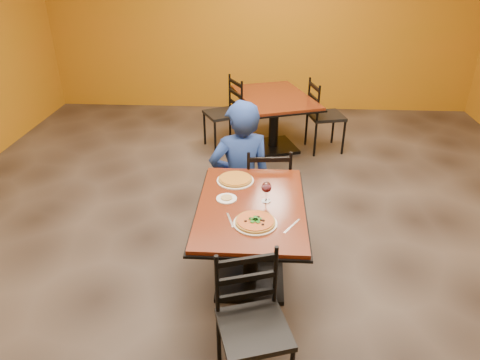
# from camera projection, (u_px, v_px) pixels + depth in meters

# --- Properties ---
(floor) EXTENTS (7.00, 8.00, 0.01)m
(floor) POSITION_uv_depth(u_px,v_px,m) (252.00, 245.00, 4.07)
(floor) COLOR black
(floor) RESTS_ON ground
(wall_back) EXTENTS (7.00, 0.01, 3.00)m
(wall_back) POSITION_uv_depth(u_px,v_px,m) (262.00, 17.00, 6.88)
(wall_back) COLOR #B76C14
(wall_back) RESTS_ON ground
(table_main) EXTENTS (0.83, 1.23, 0.75)m
(table_main) POSITION_uv_depth(u_px,v_px,m) (251.00, 226.00, 3.37)
(table_main) COLOR maroon
(table_main) RESTS_ON floor
(table_second) EXTENTS (1.27, 1.53, 0.75)m
(table_second) POSITION_uv_depth(u_px,v_px,m) (274.00, 109.00, 5.78)
(table_second) COLOR maroon
(table_second) RESTS_ON floor
(chair_main_near) EXTENTS (0.51, 0.51, 0.90)m
(chair_main_near) POSITION_uv_depth(u_px,v_px,m) (254.00, 330.00, 2.58)
(chair_main_near) COLOR black
(chair_main_near) RESTS_ON floor
(chair_main_far) EXTENTS (0.45, 0.45, 0.91)m
(chair_main_far) POSITION_uv_depth(u_px,v_px,m) (266.00, 188.00, 4.11)
(chair_main_far) COLOR black
(chair_main_far) RESTS_ON floor
(chair_second_left) EXTENTS (0.59, 0.59, 0.96)m
(chair_second_left) POSITION_uv_depth(u_px,v_px,m) (223.00, 114.00, 5.86)
(chair_second_left) COLOR black
(chair_second_left) RESTS_ON floor
(chair_second_right) EXTENTS (0.52, 0.52, 0.96)m
(chair_second_right) POSITION_uv_depth(u_px,v_px,m) (326.00, 116.00, 5.79)
(chair_second_right) COLOR black
(chair_second_right) RESTS_ON floor
(diner) EXTENTS (0.71, 0.57, 1.26)m
(diner) POSITION_uv_depth(u_px,v_px,m) (241.00, 163.00, 4.18)
(diner) COLOR navy
(diner) RESTS_ON floor
(plate_main) EXTENTS (0.31, 0.31, 0.01)m
(plate_main) POSITION_uv_depth(u_px,v_px,m) (255.00, 223.00, 3.04)
(plate_main) COLOR white
(plate_main) RESTS_ON table_main
(pizza_main) EXTENTS (0.28, 0.28, 0.02)m
(pizza_main) POSITION_uv_depth(u_px,v_px,m) (255.00, 221.00, 3.03)
(pizza_main) COLOR maroon
(pizza_main) RESTS_ON plate_main
(plate_far) EXTENTS (0.31, 0.31, 0.01)m
(plate_far) POSITION_uv_depth(u_px,v_px,m) (235.00, 181.00, 3.60)
(plate_far) COLOR white
(plate_far) RESTS_ON table_main
(pizza_far) EXTENTS (0.28, 0.28, 0.02)m
(pizza_far) POSITION_uv_depth(u_px,v_px,m) (235.00, 179.00, 3.59)
(pizza_far) COLOR gold
(pizza_far) RESTS_ON plate_far
(side_plate) EXTENTS (0.16, 0.16, 0.01)m
(side_plate) POSITION_uv_depth(u_px,v_px,m) (227.00, 199.00, 3.34)
(side_plate) COLOR white
(side_plate) RESTS_ON table_main
(dip) EXTENTS (0.09, 0.09, 0.01)m
(dip) POSITION_uv_depth(u_px,v_px,m) (227.00, 198.00, 3.34)
(dip) COLOR tan
(dip) RESTS_ON side_plate
(wine_glass) EXTENTS (0.08, 0.08, 0.18)m
(wine_glass) POSITION_uv_depth(u_px,v_px,m) (266.00, 191.00, 3.27)
(wine_glass) COLOR white
(wine_glass) RESTS_ON table_main
(fork) EXTENTS (0.07, 0.19, 0.00)m
(fork) POSITION_uv_depth(u_px,v_px,m) (230.00, 220.00, 3.08)
(fork) COLOR silver
(fork) RESTS_ON table_main
(knife) EXTENTS (0.12, 0.18, 0.00)m
(knife) POSITION_uv_depth(u_px,v_px,m) (292.00, 226.00, 3.02)
(knife) COLOR silver
(knife) RESTS_ON table_main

